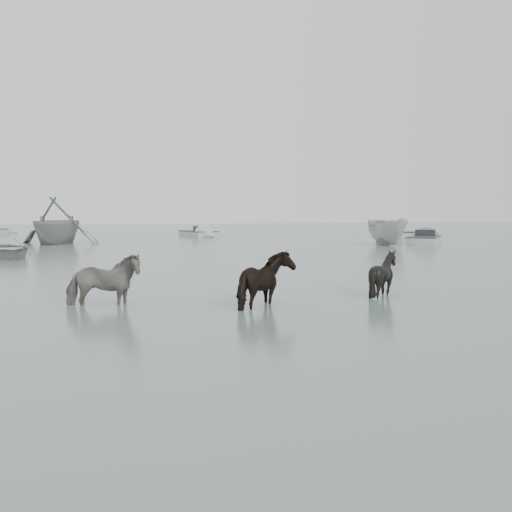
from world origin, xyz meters
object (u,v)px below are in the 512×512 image
Objects in this scene: pony_black at (383,269)px; rowboat_lead at (1,246)px; pony_pinto at (103,273)px; pony_dark at (267,274)px.

pony_black is 0.28× the size of rowboat_lead.
pony_dark reaches higher than pony_pinto.
pony_pinto is 3.43m from pony_dark.
rowboat_lead is (-4.70, 13.94, -0.22)m from pony_pinto.
pony_pinto is at bearing 91.94° from pony_dark.
pony_black reaches higher than rowboat_lead.
pony_pinto is at bearing 88.05° from pony_black.
pony_dark is 16.79m from rowboat_lead.
pony_black is (2.99, 1.15, -0.06)m from pony_dark.
pony_dark is at bearing 105.84° from pony_black.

